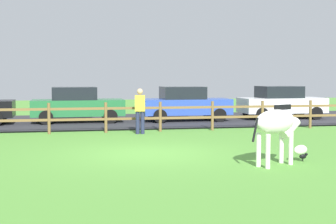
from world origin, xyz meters
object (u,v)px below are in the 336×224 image
object	(u,v)px
crow_on_grass	(303,156)
zebra	(278,126)
parked_car_green	(77,104)
parked_car_blue	(185,103)
visitor_near_fence	(140,109)
parked_car_white	(281,102)

from	to	relation	value
crow_on_grass	zebra	bearing A→B (deg)	-156.62
crow_on_grass	parked_car_green	bearing A→B (deg)	116.89
zebra	parked_car_green	size ratio (longest dim) A/B	0.44
zebra	crow_on_grass	xyz separation A→B (m)	(0.84, 0.36, -0.80)
parked_car_blue	visitor_near_fence	world-z (taller)	visitor_near_fence
zebra	parked_car_blue	size ratio (longest dim) A/B	0.45
parked_car_green	crow_on_grass	bearing A→B (deg)	-63.11
parked_car_blue	visitor_near_fence	distance (m)	4.94
parked_car_white	crow_on_grass	bearing A→B (deg)	-111.56
zebra	crow_on_grass	bearing A→B (deg)	23.38
zebra	visitor_near_fence	bearing A→B (deg)	109.50
parked_car_white	visitor_near_fence	world-z (taller)	visitor_near_fence
parked_car_white	parked_car_green	world-z (taller)	same
parked_car_green	visitor_near_fence	distance (m)	4.93
crow_on_grass	parked_car_green	xyz separation A→B (m)	(-5.40, 10.66, 0.72)
zebra	parked_car_white	distance (m)	12.10
zebra	crow_on_grass	world-z (taller)	zebra
crow_on_grass	parked_car_blue	size ratio (longest dim) A/B	0.05
crow_on_grass	visitor_near_fence	size ratio (longest dim) A/B	0.13
zebra	crow_on_grass	size ratio (longest dim) A/B	8.33
parked_car_white	parked_car_blue	bearing A→B (deg)	-177.75
crow_on_grass	parked_car_white	size ratio (longest dim) A/B	0.05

